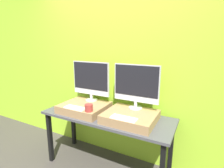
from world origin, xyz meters
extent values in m
cube|color=#9ED12D|center=(0.00, 0.68, 1.30)|extent=(8.00, 0.04, 2.60)
cube|color=#47474C|center=(0.00, 0.30, 0.73)|extent=(1.63, 0.61, 0.03)
cube|color=black|center=(-0.76, 0.06, 0.36)|extent=(0.05, 0.05, 0.71)
cube|color=black|center=(-0.76, 0.55, 0.36)|extent=(0.05, 0.05, 0.71)
cube|color=black|center=(0.76, 0.55, 0.36)|extent=(0.05, 0.05, 0.71)
cube|color=#99754C|center=(-0.32, 0.29, 0.79)|extent=(0.57, 0.50, 0.10)
cylinder|color=#B2B2B7|center=(-0.32, 0.45, 0.85)|extent=(0.16, 0.16, 0.01)
cylinder|color=#B2B2B7|center=(-0.32, 0.45, 0.89)|extent=(0.04, 0.04, 0.08)
cube|color=#B2B2B7|center=(-0.32, 0.45, 1.15)|extent=(0.55, 0.02, 0.45)
cube|color=black|center=(-0.32, 0.43, 1.18)|extent=(0.53, 0.00, 0.36)
cube|color=silver|center=(-0.32, 0.43, 0.96)|extent=(0.55, 0.00, 0.06)
cube|color=silver|center=(-0.32, 0.10, 0.85)|extent=(0.28, 0.11, 0.01)
cube|color=silver|center=(-0.32, 0.10, 0.86)|extent=(0.27, 0.10, 0.00)
cylinder|color=#9E332D|center=(-0.12, 0.10, 0.88)|extent=(0.09, 0.09, 0.08)
cube|color=#99754C|center=(0.32, 0.29, 0.79)|extent=(0.57, 0.50, 0.10)
cylinder|color=#B2B2B7|center=(0.32, 0.45, 0.85)|extent=(0.16, 0.16, 0.01)
cylinder|color=#B2B2B7|center=(0.32, 0.45, 0.89)|extent=(0.04, 0.04, 0.08)
cube|color=#B2B2B7|center=(0.32, 0.45, 1.15)|extent=(0.55, 0.02, 0.45)
cube|color=black|center=(0.32, 0.43, 1.18)|extent=(0.53, 0.00, 0.36)
cube|color=silver|center=(0.32, 0.43, 0.96)|extent=(0.55, 0.00, 0.06)
cube|color=silver|center=(0.32, 0.10, 0.85)|extent=(0.28, 0.11, 0.01)
cube|color=silver|center=(0.32, 0.10, 0.86)|extent=(0.27, 0.10, 0.00)
camera|label=1|loc=(1.01, -1.45, 1.61)|focal=28.00mm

